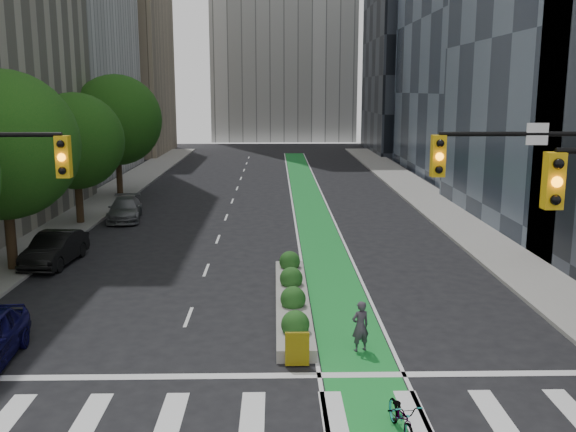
{
  "coord_description": "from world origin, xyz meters",
  "views": [
    {
      "loc": [
        0.58,
        -15.58,
        7.9
      ],
      "look_at": [
        1.09,
        9.2,
        3.0
      ],
      "focal_mm": 40.0,
      "sensor_mm": 36.0,
      "label": 1
    }
  ],
  "objects_px": {
    "cyclist": "(360,326)",
    "bicycle": "(402,417)",
    "parked_car_left_mid": "(55,249)",
    "median_planter": "(292,297)",
    "parked_car_left_far": "(125,209)"
  },
  "relations": [
    {
      "from": "bicycle",
      "to": "median_planter",
      "type": "bearing_deg",
      "value": 97.54
    },
    {
      "from": "cyclist",
      "to": "bicycle",
      "type": "bearing_deg",
      "value": 72.04
    },
    {
      "from": "cyclist",
      "to": "parked_car_left_mid",
      "type": "distance_m",
      "value": 16.24
    },
    {
      "from": "parked_car_left_mid",
      "to": "parked_car_left_far",
      "type": "relative_size",
      "value": 0.97
    },
    {
      "from": "cyclist",
      "to": "median_planter",
      "type": "bearing_deg",
      "value": -86.27
    },
    {
      "from": "parked_car_left_far",
      "to": "cyclist",
      "type": "bearing_deg",
      "value": -67.85
    },
    {
      "from": "cyclist",
      "to": "parked_car_left_mid",
      "type": "xyz_separation_m",
      "value": [
        -12.67,
        10.17,
        -0.05
      ]
    },
    {
      "from": "bicycle",
      "to": "cyclist",
      "type": "distance_m",
      "value": 4.92
    },
    {
      "from": "bicycle",
      "to": "parked_car_left_far",
      "type": "height_order",
      "value": "parked_car_left_far"
    },
    {
      "from": "bicycle",
      "to": "parked_car_left_mid",
      "type": "xyz_separation_m",
      "value": [
        -12.99,
        15.07,
        0.28
      ]
    },
    {
      "from": "bicycle",
      "to": "parked_car_left_far",
      "type": "bearing_deg",
      "value": 108.94
    },
    {
      "from": "bicycle",
      "to": "cyclist",
      "type": "bearing_deg",
      "value": 87.08
    },
    {
      "from": "bicycle",
      "to": "parked_car_left_far",
      "type": "distance_m",
      "value": 28.09
    },
    {
      "from": "cyclist",
      "to": "parked_car_left_far",
      "type": "distance_m",
      "value": 23.6
    },
    {
      "from": "median_planter",
      "to": "cyclist",
      "type": "relative_size",
      "value": 6.4
    }
  ]
}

